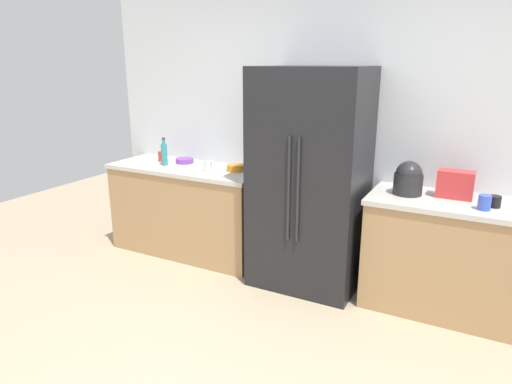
% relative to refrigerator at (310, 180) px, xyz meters
% --- Properties ---
extents(ground_plane, '(9.53, 9.53, 0.00)m').
position_rel_refrigerator_xyz_m(ground_plane, '(0.03, -1.50, -0.95)').
color(ground_plane, tan).
extents(kitchen_back_panel, '(4.76, 0.10, 2.93)m').
position_rel_refrigerator_xyz_m(kitchen_back_panel, '(0.03, 0.42, 0.52)').
color(kitchen_back_panel, silver).
rests_on(kitchen_back_panel, ground_plane).
extents(counter_left, '(1.62, 0.64, 0.91)m').
position_rel_refrigerator_xyz_m(counter_left, '(-1.33, 0.05, -0.49)').
color(counter_left, tan).
rests_on(counter_left, ground_plane).
extents(counter_right, '(1.15, 0.64, 0.91)m').
position_rel_refrigerator_xyz_m(counter_right, '(1.10, 0.05, -0.49)').
color(counter_right, tan).
rests_on(counter_right, ground_plane).
extents(refrigerator, '(0.92, 0.72, 1.89)m').
position_rel_refrigerator_xyz_m(refrigerator, '(0.00, 0.00, 0.00)').
color(refrigerator, black).
rests_on(refrigerator, ground_plane).
extents(toaster, '(0.26, 0.14, 0.21)m').
position_rel_refrigerator_xyz_m(toaster, '(1.14, 0.14, 0.07)').
color(toaster, red).
rests_on(toaster, counter_right).
extents(rice_cooker, '(0.22, 0.22, 0.27)m').
position_rel_refrigerator_xyz_m(rice_cooker, '(0.80, 0.07, 0.09)').
color(rice_cooker, '#262628').
rests_on(rice_cooker, counter_right).
extents(bottle_a, '(0.06, 0.06, 0.28)m').
position_rel_refrigerator_xyz_m(bottle_a, '(-1.57, 0.00, 0.09)').
color(bottle_a, teal).
rests_on(bottle_a, counter_left).
extents(cup_a, '(0.08, 0.08, 0.10)m').
position_rel_refrigerator_xyz_m(cup_a, '(-1.01, -0.05, 0.02)').
color(cup_a, white).
rests_on(cup_a, counter_left).
extents(cup_b, '(0.09, 0.09, 0.08)m').
position_rel_refrigerator_xyz_m(cup_b, '(1.42, 0.02, 0.01)').
color(cup_b, black).
rests_on(cup_b, counter_right).
extents(cup_c, '(0.08, 0.08, 0.10)m').
position_rel_refrigerator_xyz_m(cup_c, '(-1.72, 0.14, 0.02)').
color(cup_c, red).
rests_on(cup_c, counter_left).
extents(cup_d, '(0.09, 0.09, 0.11)m').
position_rel_refrigerator_xyz_m(cup_d, '(1.35, -0.09, 0.02)').
color(cup_d, blue).
rests_on(cup_d, counter_right).
extents(bowl_a, '(0.18, 0.18, 0.05)m').
position_rel_refrigerator_xyz_m(bowl_a, '(-1.46, 0.18, -0.01)').
color(bowl_a, purple).
rests_on(bowl_a, counter_left).
extents(bowl_b, '(0.17, 0.17, 0.06)m').
position_rel_refrigerator_xyz_m(bowl_b, '(-0.81, 0.12, -0.00)').
color(bowl_b, orange).
rests_on(bowl_b, counter_left).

